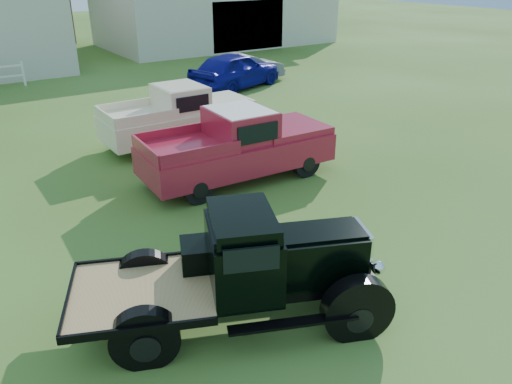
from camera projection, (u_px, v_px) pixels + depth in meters
ground at (280, 261)px, 10.30m from camera, size 120.00×120.00×0.00m
shed_right at (216, 7)px, 36.64m from camera, size 16.80×9.20×5.20m
vintage_flatbed at (237, 269)px, 8.21m from camera, size 5.51×3.87×2.03m
red_pickup at (237, 145)px, 13.79m from camera, size 5.65×2.38×2.03m
white_pickup at (179, 116)px, 16.60m from camera, size 5.23×2.03×1.92m
misc_car_blue at (235, 70)px, 24.01m from camera, size 5.49×3.54×1.74m
misc_car_grey at (244, 68)px, 25.51m from camera, size 4.24×1.57×1.38m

